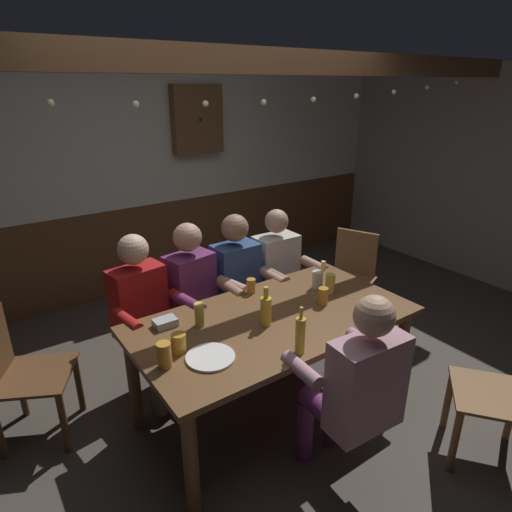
{
  "coord_description": "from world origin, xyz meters",
  "views": [
    {
      "loc": [
        -1.52,
        -2.09,
        2.16
      ],
      "look_at": [
        0.0,
        0.08,
        1.11
      ],
      "focal_mm": 30.72,
      "sensor_mm": 36.0,
      "label": 1
    }
  ],
  "objects_px": {
    "table_candle": "(323,266)",
    "pint_glass_3": "(251,286)",
    "pint_glass_1": "(323,296)",
    "condiment_caddy": "(165,323)",
    "person_4": "(356,385)",
    "wall_dart_cabinet": "(197,119)",
    "plate_0": "(210,357)",
    "pint_glass_4": "(164,355)",
    "dining_table": "(274,330)",
    "pint_glass_2": "(317,280)",
    "person_3": "(281,273)",
    "chair_empty_near_right": "(350,276)",
    "bottle_1": "(266,310)",
    "pint_glass_0": "(199,315)",
    "bottle_0": "(300,335)",
    "person_1": "(197,295)",
    "pint_glass_6": "(179,343)",
    "chair_empty_far_end": "(509,394)",
    "pint_glass_5": "(330,283)",
    "person_2": "(241,283)",
    "person_0": "(145,311)",
    "chair_empty_near_left": "(20,373)"
  },
  "relations": [
    {
      "from": "person_4",
      "to": "person_1",
      "type": "bearing_deg",
      "value": 101.4
    },
    {
      "from": "chair_empty_near_right",
      "to": "person_4",
      "type": "bearing_deg",
      "value": 110.26
    },
    {
      "from": "person_3",
      "to": "chair_empty_far_end",
      "type": "bearing_deg",
      "value": 99.08
    },
    {
      "from": "pint_glass_1",
      "to": "pint_glass_6",
      "type": "distance_m",
      "value": 1.05
    },
    {
      "from": "wall_dart_cabinet",
      "to": "person_2",
      "type": "bearing_deg",
      "value": -108.09
    },
    {
      "from": "pint_glass_3",
      "to": "pint_glass_5",
      "type": "xyz_separation_m",
      "value": [
        0.46,
        -0.33,
        0.02
      ]
    },
    {
      "from": "condiment_caddy",
      "to": "bottle_1",
      "type": "height_order",
      "value": "bottle_1"
    },
    {
      "from": "person_2",
      "to": "dining_table",
      "type": "bearing_deg",
      "value": 72.57
    },
    {
      "from": "person_2",
      "to": "chair_empty_near_right",
      "type": "bearing_deg",
      "value": 173.76
    },
    {
      "from": "person_1",
      "to": "pint_glass_3",
      "type": "relative_size",
      "value": 11.61
    },
    {
      "from": "table_candle",
      "to": "bottle_1",
      "type": "xyz_separation_m",
      "value": [
        -0.88,
        -0.42,
        0.06
      ]
    },
    {
      "from": "bottle_0",
      "to": "person_1",
      "type": "bearing_deg",
      "value": 93.46
    },
    {
      "from": "table_candle",
      "to": "pint_glass_4",
      "type": "xyz_separation_m",
      "value": [
        -1.58,
        -0.46,
        0.03
      ]
    },
    {
      "from": "plate_0",
      "to": "person_0",
      "type": "bearing_deg",
      "value": 92.52
    },
    {
      "from": "dining_table",
      "to": "pint_glass_0",
      "type": "distance_m",
      "value": 0.51
    },
    {
      "from": "table_candle",
      "to": "pint_glass_3",
      "type": "xyz_separation_m",
      "value": [
        -0.7,
        0.01,
        0.01
      ]
    },
    {
      "from": "bottle_1",
      "to": "pint_glass_4",
      "type": "distance_m",
      "value": 0.7
    },
    {
      "from": "plate_0",
      "to": "bottle_1",
      "type": "height_order",
      "value": "bottle_1"
    },
    {
      "from": "person_3",
      "to": "pint_glass_3",
      "type": "bearing_deg",
      "value": 32.26
    },
    {
      "from": "table_candle",
      "to": "pint_glass_2",
      "type": "xyz_separation_m",
      "value": [
        -0.26,
        -0.21,
        0.03
      ]
    },
    {
      "from": "plate_0",
      "to": "pint_glass_0",
      "type": "xyz_separation_m",
      "value": [
        0.12,
        0.34,
        0.07
      ]
    },
    {
      "from": "person_4",
      "to": "pint_glass_1",
      "type": "xyz_separation_m",
      "value": [
        0.37,
        0.66,
        0.14
      ]
    },
    {
      "from": "condiment_caddy",
      "to": "dining_table",
      "type": "bearing_deg",
      "value": -25.63
    },
    {
      "from": "condiment_caddy",
      "to": "bottle_1",
      "type": "bearing_deg",
      "value": -33.08
    },
    {
      "from": "plate_0",
      "to": "person_1",
      "type": "bearing_deg",
      "value": 66.74
    },
    {
      "from": "table_candle",
      "to": "person_4",
      "type": "bearing_deg",
      "value": -125.54
    },
    {
      "from": "person_4",
      "to": "wall_dart_cabinet",
      "type": "height_order",
      "value": "wall_dart_cabinet"
    },
    {
      "from": "plate_0",
      "to": "pint_glass_3",
      "type": "height_order",
      "value": "pint_glass_3"
    },
    {
      "from": "person_3",
      "to": "pint_glass_3",
      "type": "relative_size",
      "value": 11.34
    },
    {
      "from": "table_candle",
      "to": "plate_0",
      "type": "xyz_separation_m",
      "value": [
        -1.34,
        -0.54,
        -0.03
      ]
    },
    {
      "from": "dining_table",
      "to": "pint_glass_3",
      "type": "distance_m",
      "value": 0.42
    },
    {
      "from": "pint_glass_6",
      "to": "person_0",
      "type": "bearing_deg",
      "value": 84.19
    },
    {
      "from": "person_1",
      "to": "condiment_caddy",
      "type": "distance_m",
      "value": 0.6
    },
    {
      "from": "pint_glass_4",
      "to": "wall_dart_cabinet",
      "type": "bearing_deg",
      "value": 57.69
    },
    {
      "from": "chair_empty_far_end",
      "to": "chair_empty_near_right",
      "type": "bearing_deg",
      "value": 36.07
    },
    {
      "from": "pint_glass_3",
      "to": "bottle_1",
      "type": "bearing_deg",
      "value": -112.89
    },
    {
      "from": "pint_glass_1",
      "to": "condiment_caddy",
      "type": "bearing_deg",
      "value": 160.77
    },
    {
      "from": "chair_empty_near_right",
      "to": "condiment_caddy",
      "type": "bearing_deg",
      "value": 74.83
    },
    {
      "from": "person_4",
      "to": "pint_glass_2",
      "type": "distance_m",
      "value": 1.02
    },
    {
      "from": "table_candle",
      "to": "plate_0",
      "type": "height_order",
      "value": "table_candle"
    },
    {
      "from": "dining_table",
      "to": "pint_glass_2",
      "type": "height_order",
      "value": "pint_glass_2"
    },
    {
      "from": "person_3",
      "to": "chair_empty_near_left",
      "type": "bearing_deg",
      "value": 0.02
    },
    {
      "from": "pint_glass_3",
      "to": "pint_glass_5",
      "type": "relative_size",
      "value": 0.73
    },
    {
      "from": "bottle_0",
      "to": "pint_glass_4",
      "type": "xyz_separation_m",
      "value": [
        -0.67,
        0.31,
        -0.04
      ]
    },
    {
      "from": "table_candle",
      "to": "plate_0",
      "type": "bearing_deg",
      "value": -158.21
    },
    {
      "from": "chair_empty_near_right",
      "to": "wall_dart_cabinet",
      "type": "height_order",
      "value": "wall_dart_cabinet"
    },
    {
      "from": "person_0",
      "to": "bottle_1",
      "type": "bearing_deg",
      "value": 115.09
    },
    {
      "from": "chair_empty_near_left",
      "to": "chair_empty_far_end",
      "type": "bearing_deg",
      "value": 78.5
    },
    {
      "from": "chair_empty_near_left",
      "to": "pint_glass_6",
      "type": "xyz_separation_m",
      "value": [
        0.75,
        -0.74,
        0.33
      ]
    },
    {
      "from": "person_3",
      "to": "chair_empty_near_right",
      "type": "height_order",
      "value": "person_3"
    }
  ]
}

